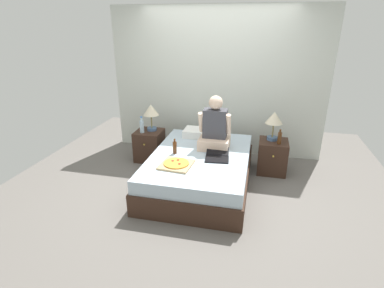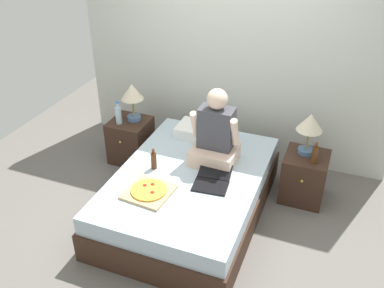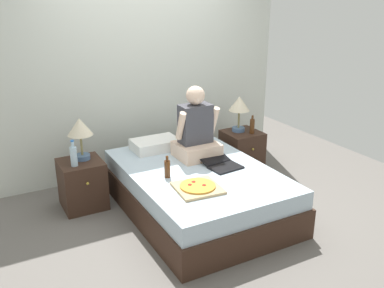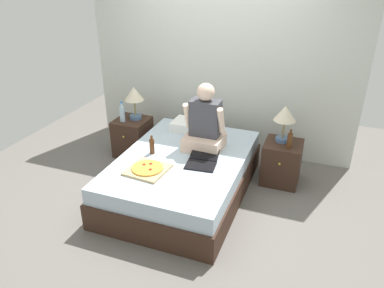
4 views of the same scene
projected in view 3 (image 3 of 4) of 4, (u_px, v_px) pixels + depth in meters
name	position (u px, v px, depth m)	size (l,w,h in m)	color
ground_plane	(197.00, 210.00, 4.53)	(5.69, 5.69, 0.00)	#66605B
wall_back	(144.00, 72.00, 5.22)	(3.69, 0.12, 2.50)	silver
bed	(197.00, 190.00, 4.45)	(1.39, 1.99, 0.48)	#382319
nightstand_left	(82.00, 184.00, 4.53)	(0.44, 0.47, 0.52)	#382319
lamp_on_left_nightstand	(80.00, 130.00, 4.39)	(0.26, 0.26, 0.45)	#4C6B93
water_bottle	(74.00, 156.00, 4.30)	(0.07, 0.07, 0.28)	silver
nightstand_right	(242.00, 151.00, 5.45)	(0.44, 0.47, 0.52)	#382319
lamp_on_right_nightstand	(239.00, 106.00, 5.28)	(0.26, 0.26, 0.45)	#4C6B93
beer_bottle	(252.00, 126.00, 5.28)	(0.06, 0.06, 0.23)	#512D14
pillow	(155.00, 144.00, 4.87)	(0.52, 0.34, 0.12)	white
person_seated	(196.00, 131.00, 4.59)	(0.47, 0.40, 0.78)	beige
laptop	(222.00, 164.00, 4.42)	(0.36, 0.44, 0.07)	black
pizza_box	(198.00, 187.00, 3.91)	(0.43, 0.43, 0.05)	tan
beer_bottle_on_bed	(167.00, 168.00, 4.14)	(0.06, 0.06, 0.22)	#4C2811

